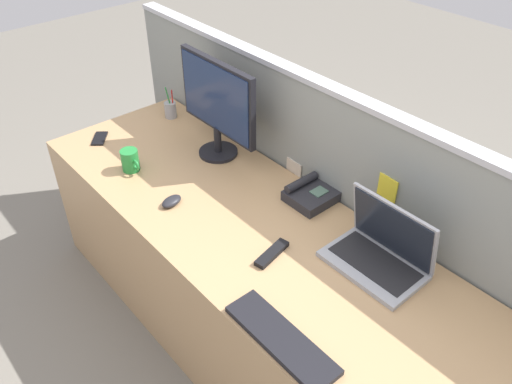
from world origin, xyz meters
TOP-DOWN VIEW (x-y plane):
  - ground_plane at (0.00, 0.00)m, footprint 10.00×10.00m
  - desk at (0.00, 0.00)m, footprint 2.29×0.76m
  - cubicle_divider at (0.00, 0.42)m, footprint 2.72×0.08m
  - desktop_monitor at (-0.48, 0.23)m, footprint 0.51×0.19m
  - laptop at (0.52, 0.22)m, footprint 0.37×0.24m
  - desk_phone at (0.07, 0.30)m, footprint 0.18×0.19m
  - keyboard_main at (0.54, -0.31)m, footprint 0.43×0.13m
  - computer_mouse_right_hand at (-0.29, -0.18)m, footprint 0.08×0.11m
  - pen_cup at (-0.95, 0.25)m, footprint 0.06×0.06m
  - cell_phone_black_slab at (-0.99, -0.16)m, footprint 0.14×0.13m
  - tv_remote at (0.23, -0.06)m, footprint 0.08×0.18m
  - coffee_mug at (-0.64, -0.18)m, footprint 0.12×0.08m

SIDE VIEW (x-z plane):
  - ground_plane at x=0.00m, z-range 0.00..0.00m
  - desk at x=0.00m, z-range 0.00..0.71m
  - cubicle_divider at x=0.00m, z-range 0.00..1.20m
  - cell_phone_black_slab at x=-0.99m, z-range 0.71..0.72m
  - tv_remote at x=0.23m, z-range 0.71..0.73m
  - keyboard_main at x=0.54m, z-range 0.71..0.73m
  - computer_mouse_right_hand at x=-0.29m, z-range 0.71..0.74m
  - desk_phone at x=0.07m, z-range 0.70..0.78m
  - pen_cup at x=-0.95m, z-range 0.66..0.85m
  - coffee_mug at x=-0.64m, z-range 0.71..0.81m
  - laptop at x=0.52m, z-range 0.65..0.91m
  - desktop_monitor at x=-0.48m, z-range 0.75..1.23m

